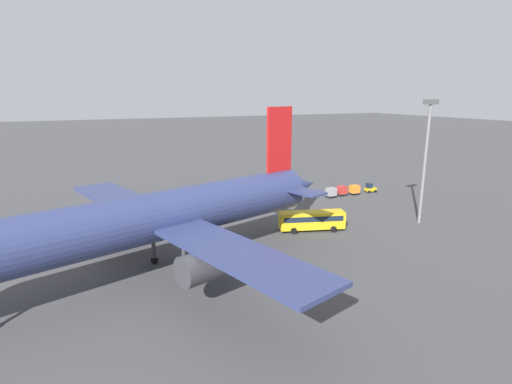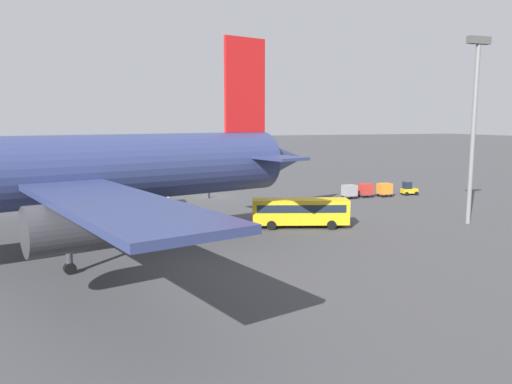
% 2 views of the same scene
% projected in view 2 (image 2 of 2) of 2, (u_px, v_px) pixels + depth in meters
% --- Properties ---
extents(ground_plane, '(600.00, 600.00, 0.00)m').
position_uv_depth(ground_plane, '(212.00, 196.00, 76.84)').
color(ground_plane, '#424244').
extents(airplane, '(56.08, 48.53, 19.69)m').
position_uv_depth(airplane, '(29.00, 174.00, 38.93)').
color(airplane, navy).
rests_on(airplane, ground).
extents(shuttle_bus_near, '(12.43, 3.32, 3.04)m').
position_uv_depth(shuttle_bus_near, '(121.00, 194.00, 66.74)').
color(shuttle_bus_near, white).
rests_on(shuttle_bus_near, ground).
extents(shuttle_bus_far, '(10.72, 5.61, 3.11)m').
position_uv_depth(shuttle_bus_far, '(300.00, 210.00, 54.39)').
color(shuttle_bus_far, gold).
rests_on(shuttle_bus_far, ground).
extents(baggage_tug, '(2.51, 1.83, 2.10)m').
position_uv_depth(baggage_tug, '(409.00, 189.00, 78.33)').
color(baggage_tug, gold).
rests_on(baggage_tug, ground).
extents(worker_person, '(0.38, 0.38, 1.74)m').
position_uv_depth(worker_person, '(209.00, 192.00, 75.08)').
color(worker_person, '#1E1E2D').
rests_on(worker_person, ground).
extents(cargo_cart_orange, '(2.09, 1.80, 2.06)m').
position_uv_depth(cargo_cart_orange, '(385.00, 189.00, 76.51)').
color(cargo_cart_orange, '#38383D').
rests_on(cargo_cart_orange, ground).
extents(cargo_cart_red, '(2.09, 1.80, 2.06)m').
position_uv_depth(cargo_cart_red, '(366.00, 189.00, 75.97)').
color(cargo_cart_red, '#38383D').
rests_on(cargo_cart_red, ground).
extents(cargo_cart_grey, '(2.09, 1.80, 2.06)m').
position_uv_depth(cargo_cart_grey, '(349.00, 191.00, 74.59)').
color(cargo_cart_grey, '#38383D').
rests_on(cargo_cart_grey, ground).
extents(light_pole, '(2.80, 0.70, 20.59)m').
position_uv_depth(light_pole, '(474.00, 113.00, 54.93)').
color(light_pole, slate).
rests_on(light_pole, ground).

